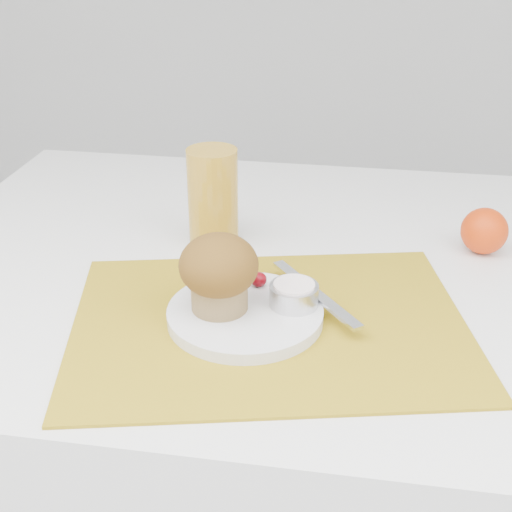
% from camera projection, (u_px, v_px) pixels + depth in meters
% --- Properties ---
extents(table, '(1.20, 0.80, 0.75)m').
position_uv_depth(table, '(317.00, 466.00, 1.17)').
color(table, white).
rests_on(table, ground).
extents(placemat, '(0.54, 0.44, 0.00)m').
position_uv_depth(placemat, '(269.00, 324.00, 0.86)').
color(placemat, '#A78717').
rests_on(placemat, table).
extents(plate, '(0.22, 0.22, 0.02)m').
position_uv_depth(plate, '(245.00, 314.00, 0.86)').
color(plate, white).
rests_on(plate, placemat).
extents(ramekin, '(0.07, 0.07, 0.03)m').
position_uv_depth(ramekin, '(294.00, 295.00, 0.86)').
color(ramekin, silver).
rests_on(ramekin, plate).
extents(cream, '(0.06, 0.06, 0.01)m').
position_uv_depth(cream, '(294.00, 286.00, 0.85)').
color(cream, white).
rests_on(cream, ramekin).
extents(raspberry_near, '(0.02, 0.02, 0.02)m').
position_uv_depth(raspberry_near, '(259.00, 279.00, 0.90)').
color(raspberry_near, '#4F0208').
rests_on(raspberry_near, plate).
extents(raspberry_far, '(0.02, 0.02, 0.02)m').
position_uv_depth(raspberry_far, '(278.00, 295.00, 0.87)').
color(raspberry_far, '#610302').
rests_on(raspberry_far, plate).
extents(butter_knife, '(0.12, 0.15, 0.00)m').
position_uv_depth(butter_knife, '(315.00, 293.00, 0.88)').
color(butter_knife, silver).
rests_on(butter_knife, plate).
extents(orange, '(0.07, 0.07, 0.07)m').
position_uv_depth(orange, '(484.00, 231.00, 1.01)').
color(orange, '#DE3B07').
rests_on(orange, table).
extents(juice_glass, '(0.09, 0.09, 0.15)m').
position_uv_depth(juice_glass, '(213.00, 198.00, 1.02)').
color(juice_glass, '#BE8E23').
rests_on(juice_glass, table).
extents(muffin, '(0.09, 0.09, 0.09)m').
position_uv_depth(muffin, '(219.00, 271.00, 0.83)').
color(muffin, olive).
rests_on(muffin, plate).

